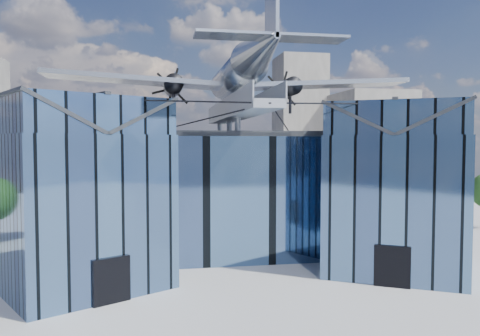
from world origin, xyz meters
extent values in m
plane|color=#949499|center=(0.00, 0.00, 0.00)|extent=(120.00, 120.00, 0.00)
cube|color=#45648D|center=(0.00, 9.00, 4.75)|extent=(28.00, 14.00, 9.50)
cube|color=#272B2F|center=(0.00, 9.00, 9.70)|extent=(28.00, 14.00, 0.40)
cube|color=#45648D|center=(-10.50, -1.00, 4.75)|extent=(11.79, 11.43, 9.50)
cube|color=#45648D|center=(-10.50, -1.00, 10.60)|extent=(11.56, 11.20, 2.20)
cube|color=#272B2F|center=(-12.45, -2.12, 10.60)|extent=(7.98, 9.23, 2.40)
cube|color=#272B2F|center=(-8.55, 0.12, 10.60)|extent=(7.98, 9.23, 2.40)
cube|color=#272B2F|center=(-10.50, -1.00, 11.75)|extent=(4.30, 7.10, 0.18)
cube|color=black|center=(-8.48, -4.51, 1.30)|extent=(2.03, 1.32, 2.60)
cube|color=black|center=(-6.60, 1.25, 4.75)|extent=(0.34, 0.34, 9.50)
cube|color=#45648D|center=(10.50, -1.00, 4.75)|extent=(11.79, 11.43, 9.50)
cube|color=#45648D|center=(10.50, -1.00, 10.60)|extent=(11.56, 11.20, 2.20)
cube|color=#272B2F|center=(8.55, 0.12, 10.60)|extent=(7.98, 9.23, 2.40)
cube|color=#272B2F|center=(12.45, -2.12, 10.60)|extent=(7.98, 9.23, 2.40)
cube|color=#272B2F|center=(10.50, -1.00, 11.75)|extent=(4.30, 7.10, 0.18)
cube|color=black|center=(8.48, -4.51, 1.30)|extent=(2.03, 1.32, 2.60)
cube|color=black|center=(6.60, 1.25, 4.75)|extent=(0.34, 0.34, 9.50)
cube|color=#9498A0|center=(0.00, 3.50, 11.10)|extent=(1.80, 21.00, 0.50)
cube|color=#9498A0|center=(-0.90, 3.50, 11.75)|extent=(0.08, 21.00, 1.10)
cube|color=#9498A0|center=(0.90, 3.50, 11.75)|extent=(0.08, 21.00, 1.10)
cylinder|color=#9498A0|center=(0.00, 13.00, 10.43)|extent=(0.44, 0.44, 1.35)
cylinder|color=#9498A0|center=(0.00, 7.00, 10.43)|extent=(0.44, 0.44, 1.35)
cylinder|color=#9498A0|center=(0.00, 3.00, 10.43)|extent=(0.44, 0.44, 1.35)
cylinder|color=#9498A0|center=(0.00, 4.00, 12.05)|extent=(0.70, 0.70, 1.40)
cylinder|color=black|center=(-5.25, -4.00, 11.40)|extent=(10.55, 6.08, 0.69)
cylinder|color=black|center=(5.25, -4.00, 11.40)|extent=(10.55, 6.08, 0.69)
cylinder|color=black|center=(-3.00, 1.50, 10.55)|extent=(6.09, 17.04, 1.19)
cylinder|color=black|center=(3.00, 1.50, 10.55)|extent=(6.09, 17.04, 1.19)
cylinder|color=#A3A9B0|center=(0.00, 4.00, 14.00)|extent=(2.50, 11.00, 2.50)
sphere|color=#A3A9B0|center=(0.00, 9.50, 14.00)|extent=(2.50, 2.50, 2.50)
cube|color=black|center=(0.00, 8.50, 14.69)|extent=(1.60, 1.40, 0.50)
cone|color=#A3A9B0|center=(0.00, -5.00, 14.30)|extent=(2.50, 7.00, 2.50)
cube|color=#A3A9B0|center=(0.00, -7.30, 15.90)|extent=(0.18, 2.40, 3.40)
cube|color=#A3A9B0|center=(0.00, -7.20, 14.50)|extent=(8.00, 1.80, 0.14)
cube|color=#A3A9B0|center=(-7.00, 5.00, 13.70)|extent=(14.00, 3.20, 1.08)
cylinder|color=black|center=(-4.60, 5.60, 13.45)|extent=(1.44, 3.20, 1.44)
cone|color=black|center=(-4.60, 7.40, 13.45)|extent=(0.70, 0.70, 0.70)
cube|color=black|center=(-4.60, 7.55, 13.45)|extent=(1.05, 0.06, 3.33)
cube|color=black|center=(-4.60, 7.55, 13.45)|extent=(2.53, 0.06, 2.53)
cube|color=black|center=(-4.60, 7.55, 13.45)|extent=(3.33, 0.06, 1.05)
cylinder|color=black|center=(-4.60, 5.00, 12.22)|extent=(0.24, 0.24, 1.75)
cube|color=#A3A9B0|center=(7.00, 5.00, 13.70)|extent=(14.00, 3.20, 1.08)
cylinder|color=black|center=(4.60, 5.60, 13.45)|extent=(1.44, 3.20, 1.44)
cone|color=black|center=(4.60, 7.40, 13.45)|extent=(0.70, 0.70, 0.70)
cube|color=black|center=(4.60, 7.55, 13.45)|extent=(1.05, 0.06, 3.33)
cube|color=black|center=(4.60, 7.55, 13.45)|extent=(2.53, 0.06, 2.53)
cube|color=black|center=(4.60, 7.55, 13.45)|extent=(3.33, 0.06, 1.05)
cylinder|color=black|center=(4.60, 5.00, 12.22)|extent=(0.24, 0.24, 1.75)
cube|color=slate|center=(32.00, 48.00, 9.00)|extent=(12.00, 14.00, 18.00)
cube|color=slate|center=(-20.00, 55.00, 7.00)|extent=(14.00, 10.00, 14.00)
cube|color=slate|center=(22.00, 58.00, 13.00)|extent=(9.00, 9.00, 26.00)
camera|label=1|loc=(-5.94, -31.13, 8.96)|focal=35.00mm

